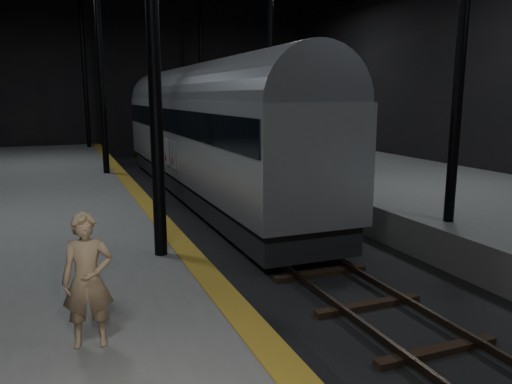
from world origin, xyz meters
TOP-DOWN VIEW (x-y plane):
  - ground at (0.00, 0.00)m, footprint 44.00×44.00m
  - platform_right at (7.50, 0.00)m, footprint 9.00×43.80m
  - tactile_strip at (-3.25, 0.00)m, footprint 0.50×43.80m
  - track at (0.00, 0.00)m, footprint 2.40×43.00m
  - train at (-0.00, 6.20)m, footprint 3.03×20.26m
  - woman at (-5.41, -7.50)m, footprint 0.71×0.52m

SIDE VIEW (x-z plane):
  - ground at x=0.00m, z-range 0.00..0.00m
  - track at x=0.00m, z-range -0.05..0.19m
  - platform_right at x=7.50m, z-range 0.00..1.00m
  - tactile_strip at x=-3.25m, z-range 1.00..1.01m
  - woman at x=-5.41m, z-range 1.00..2.80m
  - train at x=0.00m, z-range 0.31..5.73m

